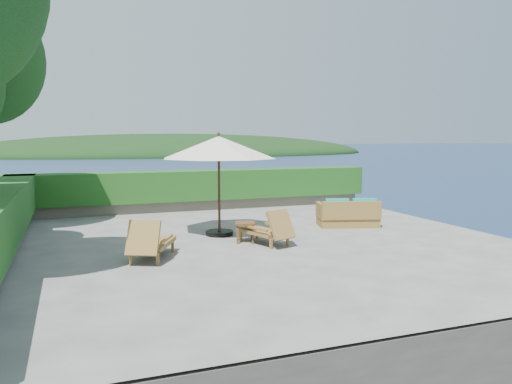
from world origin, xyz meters
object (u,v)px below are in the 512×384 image
object	(u,v)px
wicker_loveseat	(348,215)
patio_umbrella	(219,148)
lounge_left	(151,242)
lounge_right	(268,229)
side_table	(245,226)

from	to	relation	value
wicker_loveseat	patio_umbrella	bearing A→B (deg)	-165.12
lounge_left	wicker_loveseat	size ratio (longest dim) A/B	0.90
lounge_left	wicker_loveseat	bearing A→B (deg)	43.75
lounge_right	wicker_loveseat	xyz separation A→B (m)	(2.99, 1.40, -0.04)
lounge_left	lounge_right	size ratio (longest dim) A/B	1.04
patio_umbrella	lounge_right	distance (m)	2.48
side_table	wicker_loveseat	size ratio (longest dim) A/B	0.31
lounge_left	lounge_right	distance (m)	2.82
lounge_right	wicker_loveseat	size ratio (longest dim) A/B	0.87
lounge_left	wicker_loveseat	world-z (taller)	lounge_left
patio_umbrella	lounge_left	bearing A→B (deg)	-135.94
wicker_loveseat	side_table	bearing A→B (deg)	-148.06
lounge_right	side_table	xyz separation A→B (m)	(-0.41, 0.41, 0.04)
patio_umbrella	lounge_right	bearing A→B (deg)	-63.01
patio_umbrella	lounge_right	world-z (taller)	patio_umbrella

